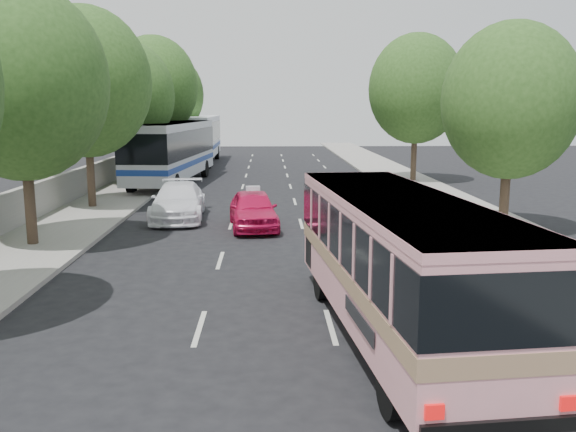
{
  "coord_description": "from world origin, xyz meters",
  "views": [
    {
      "loc": [
        -0.38,
        -14.8,
        4.81
      ],
      "look_at": [
        0.22,
        2.99,
        1.6
      ],
      "focal_mm": 38.0,
      "sensor_mm": 36.0,
      "label": 1
    }
  ],
  "objects_px": {
    "pink_taxi": "(253,209)",
    "tour_coach_front": "(172,147)",
    "pink_bus": "(397,252)",
    "white_pickup": "(178,201)",
    "tour_coach_rear": "(198,135)"
  },
  "relations": [
    {
      "from": "pink_bus",
      "to": "pink_taxi",
      "type": "height_order",
      "value": "pink_bus"
    },
    {
      "from": "pink_taxi",
      "to": "pink_bus",
      "type": "bearing_deg",
      "value": -80.85
    },
    {
      "from": "pink_taxi",
      "to": "tour_coach_front",
      "type": "bearing_deg",
      "value": 104.7
    },
    {
      "from": "pink_bus",
      "to": "tour_coach_front",
      "type": "height_order",
      "value": "tour_coach_front"
    },
    {
      "from": "pink_bus",
      "to": "white_pickup",
      "type": "bearing_deg",
      "value": 109.47
    },
    {
      "from": "white_pickup",
      "to": "tour_coach_front",
      "type": "xyz_separation_m",
      "value": [
        -2.06,
        11.99,
        1.54
      ]
    },
    {
      "from": "pink_taxi",
      "to": "tour_coach_rear",
      "type": "bearing_deg",
      "value": 94.56
    },
    {
      "from": "white_pickup",
      "to": "tour_coach_front",
      "type": "height_order",
      "value": "tour_coach_front"
    },
    {
      "from": "pink_bus",
      "to": "pink_taxi",
      "type": "bearing_deg",
      "value": 99.77
    },
    {
      "from": "pink_taxi",
      "to": "tour_coach_rear",
      "type": "height_order",
      "value": "tour_coach_rear"
    },
    {
      "from": "pink_taxi",
      "to": "white_pickup",
      "type": "distance_m",
      "value": 3.9
    },
    {
      "from": "tour_coach_rear",
      "to": "tour_coach_front",
      "type": "bearing_deg",
      "value": -90.47
    },
    {
      "from": "pink_bus",
      "to": "tour_coach_rear",
      "type": "distance_m",
      "value": 41.36
    },
    {
      "from": "pink_bus",
      "to": "tour_coach_rear",
      "type": "height_order",
      "value": "tour_coach_rear"
    },
    {
      "from": "white_pickup",
      "to": "pink_taxi",
      "type": "bearing_deg",
      "value": -36.21
    }
  ]
}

